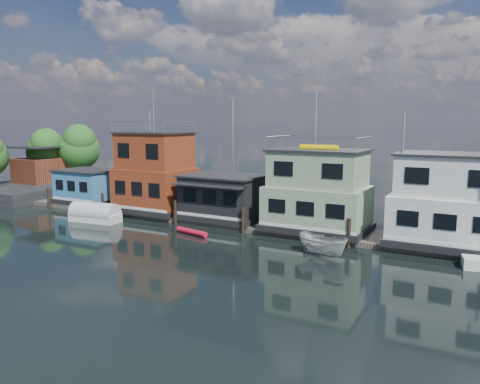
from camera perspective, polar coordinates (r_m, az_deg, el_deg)
The scene contains 13 objects.
ground at distance 33.71m, azimuth -11.84°, elevation -7.60°, with size 160.00×160.00×0.00m, color black.
dock at distance 43.14m, azimuth -1.36°, elevation -3.56°, with size 48.00×5.00×0.40m, color #595147.
houseboat_blue at distance 54.05m, azimuth -18.06°, elevation 0.65°, with size 6.40×4.90×3.66m.
houseboat_red at distance 47.33m, azimuth -10.30°, elevation 2.18°, with size 7.40×5.90×11.86m.
houseboat_dark at distance 42.96m, azimuth -1.96°, elevation -0.61°, with size 7.40×6.10×4.06m.
houseboat_green at distance 38.98m, azimuth 9.46°, elevation 0.01°, with size 8.40×5.90×7.03m.
houseboat_white at distance 36.91m, azimuth 24.23°, elevation -1.15°, with size 8.40×5.90×6.66m.
pilings at distance 40.79m, azimuth -3.77°, elevation -3.00°, with size 42.28×0.28×2.20m.
background_masts at distance 45.64m, azimuth 7.63°, elevation 3.83°, with size 36.40×0.16×12.00m.
shore at distance 66.00m, azimuth -23.19°, elevation 2.98°, with size 12.40×15.72×8.24m.
red_kayak at distance 39.03m, azimuth -5.91°, elevation -4.85°, with size 0.48×0.48×3.30m, color red.
motorboat at distance 33.29m, azimuth 10.06°, elevation -6.36°, with size 1.53×4.06×1.57m, color beige.
tarp_runabout at distance 45.74m, azimuth -17.26°, elevation -2.58°, with size 5.01×2.49×1.95m.
Camera 1 is at (21.37, -24.34, 9.34)m, focal length 35.00 mm.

